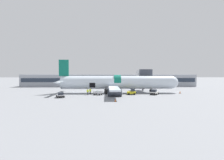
# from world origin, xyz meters

# --- Properties ---
(ground_plane) EXTENTS (500.00, 500.00, 0.00)m
(ground_plane) POSITION_xyz_m (0.00, 0.00, 0.00)
(ground_plane) COLOR gray
(terminal_strip) EXTENTS (81.31, 11.51, 5.64)m
(terminal_strip) POSITION_xyz_m (0.00, 38.63, 2.82)
(terminal_strip) COLOR #9EA3AD
(terminal_strip) RESTS_ON ground_plane
(jet_bridge_stub) EXTENTS (4.07, 9.95, 7.43)m
(jet_bridge_stub) POSITION_xyz_m (11.62, 13.23, 5.51)
(jet_bridge_stub) COLOR #4C4C51
(jet_bridge_stub) RESTS_ON ground_plane
(airplane) EXTENTS (38.61, 32.17, 10.29)m
(airplane) POSITION_xyz_m (1.73, 7.21, 3.16)
(airplane) COLOR silver
(airplane) RESTS_ON ground_plane
(baggage_tug_lead) EXTENTS (2.61, 3.18, 1.32)m
(baggage_tug_lead) POSITION_xyz_m (-12.76, -2.79, 0.58)
(baggage_tug_lead) COLOR silver
(baggage_tug_lead) RESTS_ON ground_plane
(baggage_tug_mid) EXTENTS (2.47, 1.80, 1.72)m
(baggage_tug_mid) POSITION_xyz_m (6.02, 2.67, 0.71)
(baggage_tug_mid) COLOR yellow
(baggage_tug_mid) RESTS_ON ground_plane
(baggage_tug_rear) EXTENTS (2.92, 3.35, 1.53)m
(baggage_tug_rear) POSITION_xyz_m (12.43, 2.27, 0.67)
(baggage_tug_rear) COLOR silver
(baggage_tug_rear) RESTS_ON ground_plane
(baggage_cart_loading) EXTENTS (3.32, 2.35, 1.06)m
(baggage_cart_loading) POSITION_xyz_m (-3.53, 2.23, 0.53)
(baggage_cart_loading) COLOR silver
(baggage_cart_loading) RESTS_ON ground_plane
(ground_crew_loader_a) EXTENTS (0.59, 0.47, 1.69)m
(ground_crew_loader_a) POSITION_xyz_m (0.09, 3.84, 0.89)
(ground_crew_loader_a) COLOR #1E2338
(ground_crew_loader_a) RESTS_ON ground_plane
(ground_crew_loader_b) EXTENTS (0.56, 0.47, 1.62)m
(ground_crew_loader_b) POSITION_xyz_m (-0.53, 1.82, 0.85)
(ground_crew_loader_b) COLOR #1E2338
(ground_crew_loader_b) RESTS_ON ground_plane
(ground_crew_driver) EXTENTS (0.60, 0.40, 1.76)m
(ground_crew_driver) POSITION_xyz_m (-5.92, 3.79, 0.92)
(ground_crew_driver) COLOR #2D2D33
(ground_crew_driver) RESTS_ON ground_plane
(ground_crew_supervisor) EXTENTS (0.57, 0.45, 1.63)m
(ground_crew_supervisor) POSITION_xyz_m (0.79, 4.53, 0.86)
(ground_crew_supervisor) COLOR #2D2D33
(ground_crew_supervisor) RESTS_ON ground_plane
(ground_crew_helper) EXTENTS (0.60, 0.50, 1.72)m
(ground_crew_helper) POSITION_xyz_m (-6.46, 2.22, 0.90)
(ground_crew_helper) COLOR #2D2D33
(ground_crew_helper) RESTS_ON ground_plane
(safety_cone_nose) EXTENTS (0.59, 0.59, 0.74)m
(safety_cone_nose) POSITION_xyz_m (21.22, 5.47, 0.35)
(safety_cone_nose) COLOR black
(safety_cone_nose) RESTS_ON ground_plane
(safety_cone_engine_left) EXTENTS (0.48, 0.48, 0.65)m
(safety_cone_engine_left) POSITION_xyz_m (0.73, -9.82, 0.30)
(safety_cone_engine_left) COLOR black
(safety_cone_engine_left) RESTS_ON ground_plane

